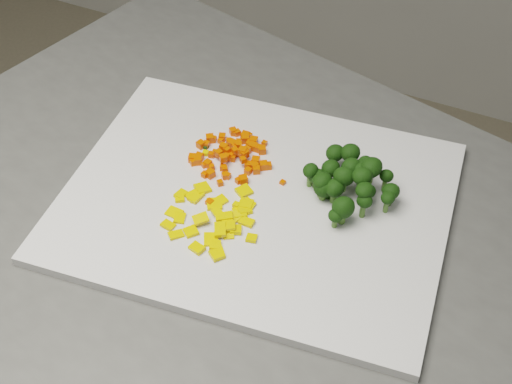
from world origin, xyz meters
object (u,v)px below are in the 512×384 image
at_px(broccoli_pile, 351,181).
at_px(carrot_pile, 232,150).
at_px(pepper_pile, 213,215).
at_px(cutting_board, 256,201).

bearing_deg(broccoli_pile, carrot_pile, 178.75).
relative_size(pepper_pile, broccoli_pile, 0.97).
relative_size(carrot_pile, broccoli_pile, 0.83).
relative_size(cutting_board, broccoli_pile, 3.75).
xyz_separation_m(cutting_board, carrot_pile, (-0.06, 0.05, 0.02)).
bearing_deg(broccoli_pile, pepper_pile, -142.64).
xyz_separation_m(carrot_pile, broccoli_pile, (0.17, -0.00, 0.02)).
bearing_deg(carrot_pile, pepper_pile, -75.77).
height_order(cutting_board, pepper_pile, pepper_pile).
bearing_deg(pepper_pile, cutting_board, 61.11).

